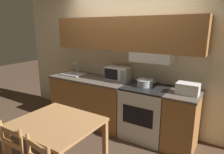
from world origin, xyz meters
The scene contains 10 objects.
ground_plane centered at (0.00, 0.00, 0.00)m, with size 16.00×16.00×0.00m, color #4C3828.
wall_back centered at (0.02, -0.06, 1.47)m, with size 5.20×0.38×2.55m.
lower_counter_main centered at (-0.61, -0.34, 0.45)m, with size 1.61×0.69×0.89m.
lower_counter_right_stub centered at (1.18, -0.34, 0.45)m, with size 0.47×0.69×0.89m.
stove_range centered at (0.57, -0.33, 0.45)m, with size 0.73×0.67×0.89m.
cooking_pot centered at (0.53, -0.32, 0.95)m, with size 0.35×0.27×0.11m.
microwave centered at (-0.07, -0.17, 1.01)m, with size 0.46×0.29×0.24m.
toaster centered at (1.22, -0.37, 0.98)m, with size 0.33×0.21×0.17m.
sink_basin centered at (-1.05, -0.34, 0.91)m, with size 0.48×0.34×0.23m.
dining_table centered at (0.06, -1.84, 0.66)m, with size 0.96×0.83×0.77m.
Camera 1 is at (1.77, -3.31, 1.85)m, focal length 32.00 mm.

